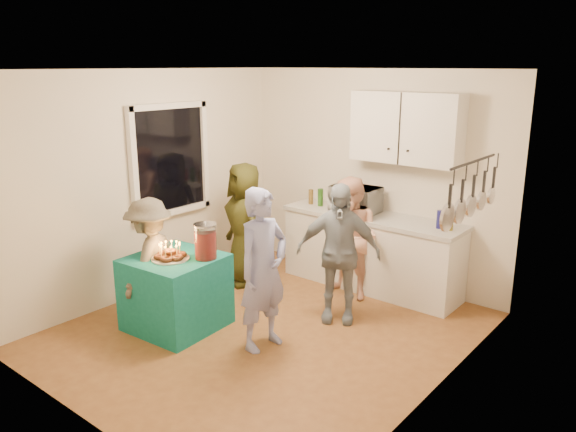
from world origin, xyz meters
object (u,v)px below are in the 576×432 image
Objects in this scene: counter at (371,253)px; child_near_left at (150,261)px; microwave at (355,199)px; woman_back_right at (338,253)px; punch_jar at (205,242)px; woman_back_left at (245,224)px; party_table at (176,292)px; man_birthday at (263,270)px; woman_back_center at (351,239)px.

child_near_left is (-1.30, -2.27, 0.24)m from counter.
woman_back_right is at bearing -66.75° from microwave.
punch_jar is 0.68m from child_near_left.
microwave is at bearing 131.34° from child_near_left.
punch_jar is 0.25× the size of child_near_left.
woman_back_left is (-1.28, -0.85, 0.33)m from counter.
party_table is 1.09m from man_birthday.
man_birthday is 1.10× the size of woman_back_center.
woman_back_right is (0.44, -1.01, -0.32)m from microwave.
man_birthday reaches higher than woman_back_right.
woman_back_right is at bearing -63.88° from woman_back_center.
microwave is 0.36× the size of man_birthday.
child_near_left reaches higher than punch_jar.
microwave is 0.40× the size of woman_back_center.
child_near_left is at bearing -169.18° from woman_back_right.
woman_back_center reaches higher than counter.
child_near_left is (-1.05, -2.27, -0.40)m from microwave.
counter is 2.20m from punch_jar.
woman_back_left is at bearing 144.63° from woman_back_right.
woman_back_right reaches higher than punch_jar.
woman_back_center is 0.95× the size of woman_back_right.
party_table is at bearing -164.42° from woman_back_right.
child_near_left is at bearing 109.70° from man_birthday.
microwave is 0.59m from woman_back_center.
woman_back_right is (1.19, 1.19, 0.37)m from party_table.
child_near_left is (-0.02, -1.42, -0.09)m from woman_back_left.
child_near_left is (-1.49, -1.26, -0.08)m from woman_back_right.
punch_jar reaches higher than party_table.
child_near_left is (-0.58, -0.25, -0.26)m from punch_jar.
man_birthday is at bearing -132.25° from woman_back_right.
woman_back_center is (0.98, 1.78, 0.33)m from party_table.
microwave is 1.67× the size of punch_jar.
man_birthday is 1.03× the size of woman_back_left.
punch_jar is 1.76m from woman_back_center.
man_birthday reaches higher than microwave.
man_birthday is (0.98, 0.25, 0.40)m from party_table.
woman_back_left reaches higher than child_near_left.
punch_jar is at bearing -103.63° from microwave.
child_near_left reaches higher than microwave.
party_table is at bearing 79.39° from child_near_left.
woman_back_center is at bearing 121.68° from child_near_left.
child_near_left is at bearing -64.77° from woman_back_left.
woman_back_right reaches higher than microwave.
party_table is (-1.00, -2.20, -0.05)m from counter.
woman_back_left is at bearing 155.57° from child_near_left.
man_birthday is at bearing 80.48° from child_near_left.
microwave is 0.67× the size of party_table.
party_table is at bearing -147.03° from punch_jar.
man_birthday is 1.17× the size of child_near_left.
punch_jar is 0.23× the size of woman_back_right.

